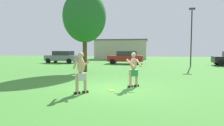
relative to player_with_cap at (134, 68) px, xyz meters
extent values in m
plane|color=#428433|center=(-0.91, -0.51, -0.94)|extent=(80.00, 80.00, 0.00)
cube|color=black|center=(0.14, 0.13, -0.90)|extent=(0.27, 0.26, 0.09)
cylinder|color=tan|center=(0.14, 0.13, -0.52)|extent=(0.13, 0.13, 0.85)
cube|color=black|center=(-0.14, -0.12, -0.90)|extent=(0.27, 0.26, 0.09)
cylinder|color=tan|center=(-0.14, -0.12, -0.52)|extent=(0.13, 0.13, 0.85)
cube|color=#28844C|center=(0.00, 0.00, -0.25)|extent=(0.45, 0.44, 0.30)
ellipsoid|color=tan|center=(0.00, 0.00, 0.21)|extent=(0.43, 0.41, 0.61)
cylinder|color=tan|center=(0.25, 0.10, 0.24)|extent=(0.33, 0.52, 0.39)
cylinder|color=tan|center=(-0.12, -0.24, 0.24)|extent=(0.48, 0.38, 0.40)
sphere|color=tan|center=(0.00, 0.00, 0.64)|extent=(0.23, 0.23, 0.23)
cone|color=#194CA5|center=(0.00, 0.00, 0.70)|extent=(0.35, 0.35, 0.13)
cube|color=black|center=(-2.19, -1.98, -0.90)|extent=(0.27, 0.26, 0.09)
cylinder|color=tan|center=(-2.19, -1.98, -0.51)|extent=(0.13, 0.13, 0.86)
cube|color=black|center=(-1.91, -1.73, -0.90)|extent=(0.27, 0.26, 0.09)
cylinder|color=tan|center=(-1.91, -1.73, -0.51)|extent=(0.13, 0.13, 0.86)
cube|color=#B7B7BC|center=(-2.05, -1.85, -0.23)|extent=(0.43, 0.42, 0.31)
ellipsoid|color=tan|center=(-2.05, -1.85, 0.23)|extent=(0.40, 0.39, 0.62)
cylinder|color=tan|center=(-2.29, -1.93, 0.26)|extent=(0.36, 0.51, 0.40)
cylinder|color=tan|center=(-1.95, -1.62, 0.26)|extent=(0.52, 0.39, 0.35)
sphere|color=tan|center=(-2.05, -1.85, 0.67)|extent=(0.24, 0.24, 0.24)
cylinder|color=yellow|center=(-0.89, -1.09, -0.93)|extent=(0.28, 0.28, 0.03)
cube|color=maroon|center=(-2.16, 15.16, -0.27)|extent=(4.34, 1.89, 0.70)
cube|color=#282D33|center=(-1.96, 15.17, 0.36)|extent=(2.44, 1.63, 0.56)
cylinder|color=black|center=(-3.65, 14.23, -0.62)|extent=(0.64, 0.23, 0.64)
cylinder|color=black|center=(-3.69, 16.03, -0.62)|extent=(0.64, 0.23, 0.64)
cylinder|color=black|center=(-0.64, 14.30, -0.62)|extent=(0.64, 0.23, 0.64)
cylinder|color=black|center=(-0.68, 16.10, -0.62)|extent=(0.64, 0.23, 0.64)
cylinder|color=black|center=(8.37, 13.55, -0.62)|extent=(0.65, 0.25, 0.64)
cylinder|color=black|center=(8.46, 15.35, -0.62)|extent=(0.65, 0.25, 0.64)
cube|color=slate|center=(-10.59, 15.23, -0.27)|extent=(4.46, 2.21, 0.70)
cube|color=#282D33|center=(-10.40, 15.21, 0.36)|extent=(2.55, 1.81, 0.56)
cylinder|color=black|center=(-12.18, 14.49, -0.62)|extent=(0.66, 0.28, 0.64)
cylinder|color=black|center=(-12.00, 16.28, -0.62)|extent=(0.66, 0.28, 0.64)
cylinder|color=black|center=(-9.19, 14.19, -0.62)|extent=(0.66, 0.28, 0.64)
cylinder|color=black|center=(-9.01, 15.98, -0.62)|extent=(0.66, 0.28, 0.64)
cylinder|color=black|center=(5.05, 12.62, 1.99)|extent=(0.12, 0.12, 5.85)
cube|color=#333338|center=(5.05, 12.62, 5.06)|extent=(0.60, 0.24, 0.20)
cube|color=#B2A893|center=(-4.27, 27.33, 0.74)|extent=(9.01, 5.77, 3.36)
cube|color=#3F3F44|center=(-4.27, 27.33, 2.50)|extent=(9.37, 6.00, 0.16)
cylinder|color=#4C3823|center=(-4.38, 5.84, 0.56)|extent=(0.35, 0.35, 3.00)
ellipsoid|color=#236028|center=(-4.38, 5.84, 3.51)|extent=(3.45, 3.45, 4.13)
camera|label=1|loc=(0.75, -9.90, 0.94)|focal=32.58mm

